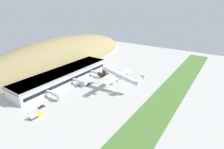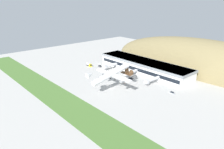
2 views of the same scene
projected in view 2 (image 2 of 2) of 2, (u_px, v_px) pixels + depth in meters
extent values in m
plane|color=#B7B5AF|center=(111.00, 88.00, 171.03)|extent=(341.18, 341.18, 0.00)
cube|color=#4C7533|center=(66.00, 103.00, 146.04)|extent=(307.06, 22.36, 0.08)
ellipsoid|color=olive|center=(204.00, 71.00, 209.65)|extent=(223.87, 57.79, 61.14)
cube|color=silver|center=(144.00, 66.00, 206.98)|extent=(95.96, 21.72, 10.76)
cube|color=gray|center=(144.00, 62.00, 205.52)|extent=(97.16, 22.92, 1.94)
cube|color=black|center=(136.00, 69.00, 200.36)|extent=(92.12, 0.16, 3.01)
cylinder|color=silver|center=(111.00, 65.00, 214.70)|extent=(2.60, 14.93, 2.60)
cube|color=silver|center=(105.00, 67.00, 210.04)|extent=(3.38, 2.86, 2.86)
cylinder|color=slate|center=(105.00, 69.00, 211.02)|extent=(0.36, 0.36, 4.00)
cylinder|color=silver|center=(132.00, 72.00, 195.32)|extent=(2.60, 13.95, 2.60)
cube|color=silver|center=(126.00, 74.00, 190.97)|extent=(3.38, 2.86, 2.86)
cylinder|color=slate|center=(126.00, 76.00, 191.94)|extent=(0.36, 0.36, 4.00)
cylinder|color=silver|center=(153.00, 79.00, 177.53)|extent=(2.60, 15.26, 2.60)
cube|color=silver|center=(147.00, 82.00, 172.77)|extent=(3.38, 2.86, 2.86)
cylinder|color=slate|center=(147.00, 84.00, 173.74)|extent=(0.36, 0.36, 4.00)
cylinder|color=silver|center=(111.00, 74.00, 161.43)|extent=(4.30, 34.56, 11.23)
cone|color=silver|center=(90.00, 75.00, 148.16)|extent=(4.21, 5.49, 5.09)
cone|color=#4C331E|center=(129.00, 73.00, 175.00)|extent=(4.21, 6.33, 5.27)
cube|color=#4C331E|center=(127.00, 68.00, 171.26)|extent=(0.50, 5.52, 9.10)
cube|color=#4C331E|center=(127.00, 74.00, 172.81)|extent=(11.18, 3.02, 0.97)
cube|color=silver|center=(113.00, 75.00, 162.85)|extent=(36.53, 3.62, 1.18)
cylinder|color=#9E9EA3|center=(103.00, 73.00, 170.76)|extent=(2.30, 3.99, 2.99)
cylinder|color=#9E9EA3|center=(122.00, 81.00, 155.24)|extent=(2.30, 3.99, 2.99)
cylinder|color=#2D2D2D|center=(111.00, 77.00, 165.28)|extent=(0.28, 0.28, 2.20)
cylinder|color=#2D2D2D|center=(111.00, 78.00, 165.65)|extent=(0.45, 1.10, 1.10)
cylinder|color=#2D2D2D|center=(115.00, 79.00, 161.93)|extent=(0.28, 0.28, 2.20)
cylinder|color=#2D2D2D|center=(115.00, 80.00, 162.30)|extent=(0.45, 1.10, 1.10)
cylinder|color=#2D2D2D|center=(98.00, 78.00, 154.24)|extent=(0.22, 0.22, 1.98)
cylinder|color=#2D2D2D|center=(98.00, 79.00, 154.56)|extent=(0.30, 0.82, 0.82)
cube|color=#999EA3|center=(172.00, 93.00, 160.43)|extent=(4.41, 1.66, 0.87)
cube|color=black|center=(172.00, 92.00, 160.01)|extent=(2.43, 1.39, 0.71)
cube|color=#333338|center=(130.00, 79.00, 189.31)|extent=(4.60, 2.11, 0.83)
cube|color=black|center=(131.00, 78.00, 188.91)|extent=(2.57, 1.69, 0.68)
cube|color=silver|center=(127.00, 75.00, 197.34)|extent=(3.83, 1.70, 0.91)
cube|color=black|center=(127.00, 74.00, 196.93)|extent=(2.12, 1.42, 0.74)
cube|color=#333338|center=(100.00, 66.00, 223.11)|extent=(4.54, 1.93, 0.89)
cube|color=black|center=(100.00, 66.00, 222.67)|extent=(2.53, 1.55, 0.72)
cube|color=gold|center=(90.00, 65.00, 223.31)|extent=(2.47, 2.44, 2.71)
cube|color=black|center=(91.00, 65.00, 222.25)|extent=(0.17, 1.98, 1.19)
cube|color=#38383D|center=(88.00, 65.00, 226.33)|extent=(5.11, 2.33, 0.90)
cylinder|color=silver|center=(88.00, 64.00, 225.81)|extent=(4.87, 2.44, 2.21)
cube|color=orange|center=(124.00, 83.00, 180.41)|extent=(0.52, 0.52, 0.03)
cone|color=orange|center=(124.00, 83.00, 180.31)|extent=(0.40, 0.40, 0.55)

